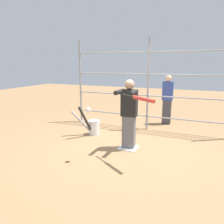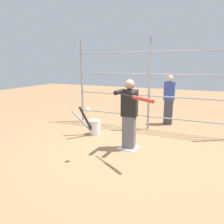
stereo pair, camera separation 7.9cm
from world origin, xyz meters
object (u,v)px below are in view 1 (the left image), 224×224
object	(u,v)px
baseball_bat_swinging	(141,98)
bystander_behind_fence	(167,99)
batter	(129,112)
softball_in_flight	(88,110)
bat_bucket	(93,126)

from	to	relation	value
baseball_bat_swinging	bystander_behind_fence	xyz separation A→B (m)	(0.02, -3.08, -0.47)
batter	softball_in_flight	world-z (taller)	batter
batter	bystander_behind_fence	xyz separation A→B (m)	(-0.43, -2.39, -0.04)
bat_bucket	bystander_behind_fence	size ratio (longest dim) A/B	0.54
baseball_bat_swinging	bat_bucket	xyz separation A→B (m)	(1.63, -1.22, -1.03)
baseball_bat_swinging	softball_in_flight	distance (m)	0.99
baseball_bat_swinging	softball_in_flight	xyz separation A→B (m)	(0.94, 0.21, -0.24)
softball_in_flight	bat_bucket	bearing A→B (deg)	-64.11
softball_in_flight	bystander_behind_fence	distance (m)	3.42
bat_bucket	bystander_behind_fence	xyz separation A→B (m)	(-1.62, -1.85, 0.57)
softball_in_flight	bystander_behind_fence	bearing A→B (deg)	-105.68
bat_bucket	bystander_behind_fence	bearing A→B (deg)	-131.12
baseball_bat_swinging	bat_bucket	size ratio (longest dim) A/B	0.93
bystander_behind_fence	baseball_bat_swinging	bearing A→B (deg)	90.32
softball_in_flight	bat_bucket	size ratio (longest dim) A/B	0.12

